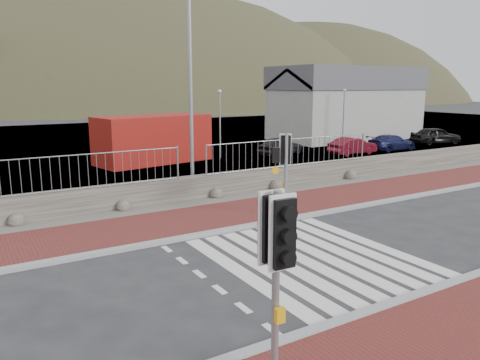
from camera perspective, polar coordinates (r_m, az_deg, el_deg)
ground at (r=12.46m, az=8.71°, el=-9.27°), size 220.00×220.00×0.00m
sidewalk_far at (r=15.98m, az=-1.66°, el=-4.30°), size 40.00×3.00×0.08m
kerb_near at (r=10.51m, az=19.50°, el=-13.61°), size 40.00×0.25×0.12m
kerb_far at (r=14.74m, az=1.23°, el=-5.62°), size 40.00×0.25×0.12m
zebra_crossing at (r=12.46m, az=8.71°, el=-9.25°), size 4.62×5.60×0.01m
gravel_strip at (r=17.69m, az=-4.85°, el=-2.80°), size 40.00×1.50×0.06m
stone_wall at (r=18.30m, az=-5.98°, el=-0.99°), size 40.00×0.60×0.90m
railing at (r=17.92m, az=-5.87°, el=3.20°), size 18.07×0.07×1.22m
quay at (r=37.82m, az=-19.42°, el=4.21°), size 120.00×40.00×0.50m
water at (r=72.32m, az=-25.24°, el=6.97°), size 220.00×50.00×0.05m
harbor_building at (r=39.87m, az=12.79°, el=9.15°), size 12.20×6.20×5.80m
hills_backdrop at (r=101.62m, az=-21.89°, el=-4.98°), size 254.00×90.00×100.00m
traffic_signal_near at (r=6.80m, az=4.44°, el=-8.06°), size 0.43×0.27×2.95m
traffic_signal_far at (r=15.48m, az=5.51°, el=2.79°), size 0.70×0.43×2.85m
streetlight at (r=18.89m, az=-5.75°, el=13.29°), size 1.83×0.77×8.88m
shipping_container at (r=27.33m, az=-10.53°, el=4.92°), size 6.82×3.84×2.68m
car_a at (r=29.87m, az=4.92°, el=4.17°), size 3.71×2.38×1.18m
car_b at (r=30.82m, az=13.56°, el=4.05°), size 3.37×1.23×1.10m
car_c at (r=33.48m, az=18.01°, el=4.36°), size 3.76×1.59×1.08m
car_e at (r=38.35m, az=22.76°, el=5.03°), size 4.04×2.52×1.28m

